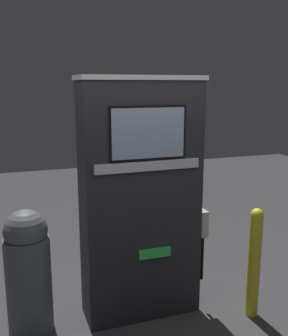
{
  "coord_description": "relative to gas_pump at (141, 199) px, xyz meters",
  "views": [
    {
      "loc": [
        -1.12,
        -3.03,
        2.12
      ],
      "look_at": [
        0.0,
        0.1,
        1.42
      ],
      "focal_mm": 42.0,
      "sensor_mm": 36.0,
      "label": 1
    }
  ],
  "objects": [
    {
      "name": "safety_bollard",
      "position": [
        0.95,
        -0.42,
        -0.56
      ],
      "size": [
        0.12,
        0.12,
        1.04
      ],
      "color": "yellow",
      "rests_on": "ground_plane"
    },
    {
      "name": "trash_bin",
      "position": [
        -1.01,
        0.04,
        -0.54
      ],
      "size": [
        0.39,
        0.39,
        1.1
      ],
      "color": "#51565B",
      "rests_on": "ground_plane"
    },
    {
      "name": "ground_plane",
      "position": [
        -0.0,
        -0.2,
        -1.1
      ],
      "size": [
        14.0,
        14.0,
        0.0
      ],
      "primitive_type": "plane",
      "color": "#38383A"
    },
    {
      "name": "gas_pump",
      "position": [
        0.0,
        0.0,
        0.0
      ],
      "size": [
        1.16,
        0.44,
        2.2
      ],
      "color": "#28282D",
      "rests_on": "ground_plane"
    }
  ]
}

